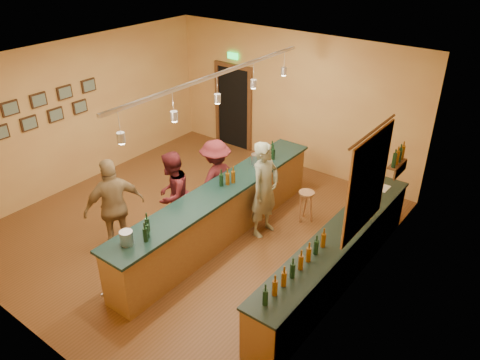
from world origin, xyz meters
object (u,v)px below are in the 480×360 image
Objects in this scene: tasting_bar at (220,210)px; customer_c at (216,179)px; bartender at (265,190)px; customer_a at (172,195)px; customer_b at (114,207)px; bar_stool at (306,198)px; back_counter at (336,257)px.

customer_c is (-0.55, 0.55, 0.22)m from tasting_bar.
bartender reaches higher than customer_a.
customer_a is at bearing -152.55° from tasting_bar.
customer_b reaches higher than customer_c.
bar_stool is at bearing 128.20° from customer_c.
bartender reaches higher than customer_c.
customer_b is 1.10× the size of customer_c.
customer_b reaches higher than back_counter.
customer_b is (-0.43, -0.99, 0.07)m from customer_a.
customer_b is at bearing 141.17° from bartender.
customer_c reaches higher than tasting_bar.
back_counter is 3.15m from customer_a.
customer_a is (-0.79, -0.41, 0.24)m from tasting_bar.
customer_b is at bearing -12.17° from customer_c.
bar_stool is (0.98, 1.48, -0.11)m from tasting_bar.
customer_a is 2.61m from bar_stool.
tasting_bar is at bearing 141.39° from bartender.
bartender is 1.11m from customer_c.
bartender reaches higher than bar_stool.
customer_c is at bearing 147.26° from customer_a.
back_counter is 1.84m from bar_stool.
back_counter is 2.88m from customer_c.
bartender is 1.03× the size of customer_b.
tasting_bar is 2.81× the size of customer_b.
customer_c is 1.82m from bar_stool.
back_counter is 3.87m from customer_b.
customer_a is at bearing -133.12° from bar_stool.
tasting_bar is (-2.29, -0.18, 0.12)m from back_counter.
tasting_bar reaches higher than bar_stool.
back_counter is 7.06× the size of bar_stool.
back_counter is 2.30m from tasting_bar.
bartender is 1.71m from customer_a.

